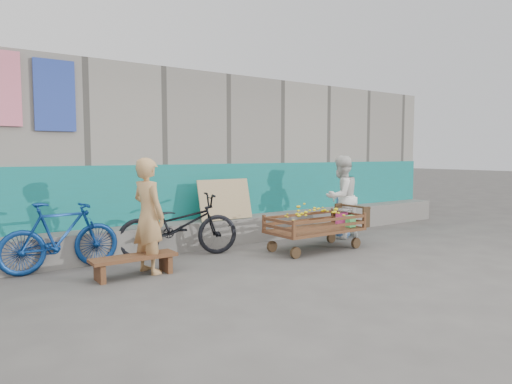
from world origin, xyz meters
TOP-DOWN VIEW (x-y plane):
  - ground at (0.00, 0.00)m, footprint 80.00×80.00m
  - building_wall at (-0.00, 4.05)m, footprint 12.00×3.50m
  - banana_cart at (1.28, 1.06)m, footprint 1.74×0.79m
  - bench at (-1.70, 1.19)m, footprint 1.09×0.33m
  - vendor_man at (-1.46, 1.28)m, footprint 0.48×0.63m
  - woman at (2.45, 1.59)m, footprint 0.79×0.64m
  - child at (2.45, 1.55)m, footprint 0.42×0.28m
  - bicycle_dark at (-0.72, 1.91)m, footprint 1.94×1.09m
  - bicycle_blue at (-2.40, 2.05)m, footprint 1.58×0.51m

SIDE VIEW (x-z plane):
  - ground at x=0.00m, z-range 0.00..0.00m
  - bench at x=-1.70m, z-range 0.06..0.34m
  - child at x=2.45m, z-range 0.00..0.83m
  - bicycle_blue at x=-2.40m, z-range 0.00..0.94m
  - bicycle_dark at x=-0.72m, z-range 0.00..0.96m
  - banana_cart at x=1.28m, z-range 0.13..0.87m
  - vendor_man at x=-1.46m, z-range 0.00..1.53m
  - woman at x=2.45m, z-range 0.00..1.54m
  - building_wall at x=0.00m, z-range -0.03..2.97m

